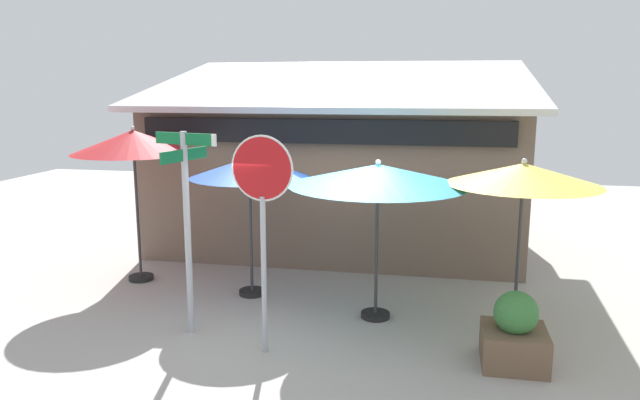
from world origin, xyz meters
TOP-DOWN VIEW (x-y plane):
  - ground_plane at (0.00, 0.00)m, footprint 28.00×28.00m
  - cafe_building at (-0.29, 4.57)m, footprint 7.94×5.09m
  - street_sign_post at (-1.55, -0.82)m, footprint 0.98×0.92m
  - stop_sign at (-0.34, -1.22)m, footprint 0.83×0.13m
  - patio_umbrella_crimson_left at (-3.40, 1.20)m, footprint 2.12×2.12m
  - patio_umbrella_royal_blue_center at (-1.19, 0.85)m, footprint 1.95×1.95m
  - patio_umbrella_teal_right at (0.96, 0.24)m, footprint 2.63×2.63m
  - patio_umbrella_mustard_far_right at (3.00, 0.35)m, footprint 2.15×2.15m
  - sidewalk_planter at (2.83, -0.97)m, footprint 0.79×0.79m

SIDE VIEW (x-z plane):
  - ground_plane at x=0.00m, z-range -0.10..0.00m
  - sidewalk_planter at x=2.83m, z-range -0.08..0.88m
  - cafe_building at x=-0.29m, z-range -0.43..3.63m
  - street_sign_post at x=-1.55m, z-range 0.35..3.22m
  - stop_sign at x=-0.34m, z-range 0.60..3.46m
  - patio_umbrella_royal_blue_center at x=-1.19m, z-range 0.93..3.33m
  - patio_umbrella_teal_right at x=0.96m, z-range 0.96..3.38m
  - patio_umbrella_mustard_far_right at x=3.00m, z-range 0.98..3.45m
  - patio_umbrella_crimson_left at x=-3.40m, z-range 1.09..3.87m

